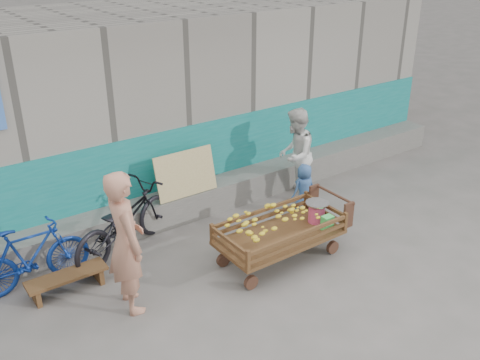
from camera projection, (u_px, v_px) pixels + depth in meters
ground at (258, 297)px, 6.66m from camera, size 80.00×80.00×0.00m
building_wall at (114, 106)px, 9.03m from camera, size 12.00×3.50×3.00m
banana_cart at (278, 226)px, 7.18m from camera, size 1.89×0.86×0.80m
bench at (67, 279)px, 6.70m from camera, size 1.00×0.30×0.25m
vendor_man at (126, 242)px, 6.15m from camera, size 0.49×0.69×1.78m
woman at (295, 155)px, 8.85m from camera, size 0.97×0.94×1.57m
child at (304, 189)px, 8.53m from camera, size 0.41×0.28×0.83m
bicycle_dark at (124, 222)px, 7.42m from camera, size 1.94×1.28×0.96m
bicycle_blue at (31, 256)px, 6.69m from camera, size 1.47×0.42×0.88m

